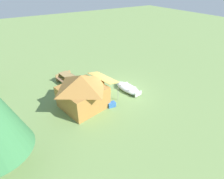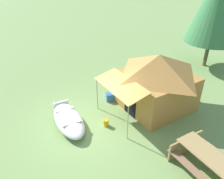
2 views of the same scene
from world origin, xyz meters
name	(u,v)px [view 1 (image 1 of 2)]	position (x,y,z in m)	size (l,w,h in m)	color
ground_plane	(117,92)	(0.00, 0.00, 0.00)	(80.00, 80.00, 0.00)	#71904F
beached_rowboat	(128,88)	(-0.28, -0.89, 0.25)	(2.62, 1.31, 0.48)	silver
canvas_cabin_tent	(82,91)	(-0.28, 3.08, 1.30)	(3.51, 4.39, 2.50)	#AA7537
picnic_table	(68,78)	(3.55, 2.73, 0.47)	(2.21, 1.80, 0.75)	#9A7D4C
cooler_box	(112,104)	(-1.40, 1.41, 0.18)	(0.55, 0.34, 0.36)	#3066B2
fuel_can	(110,91)	(0.33, 0.51, 0.15)	(0.21, 0.21, 0.29)	orange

